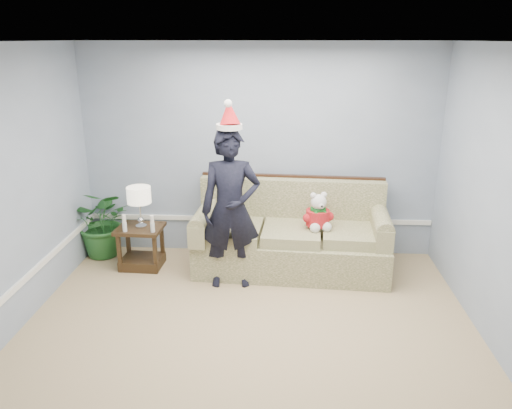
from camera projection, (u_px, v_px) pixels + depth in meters
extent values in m
cube|color=tan|center=(244.00, 366.00, 4.39)|extent=(4.50, 5.00, 0.02)
cube|color=white|center=(241.00, 41.00, 3.52)|extent=(4.50, 5.00, 0.02)
cube|color=#8F9EB6|center=(259.00, 152.00, 6.33)|extent=(4.50, 0.02, 2.70)
cube|color=white|center=(259.00, 219.00, 6.59)|extent=(4.48, 0.03, 0.06)
cube|color=#495528|center=(291.00, 252.00, 6.14)|extent=(2.37, 1.13, 0.44)
cube|color=#495528|center=(233.00, 231.00, 6.04)|extent=(0.73, 0.83, 0.13)
cube|color=#495528|center=(292.00, 232.00, 6.00)|extent=(0.73, 0.83, 0.13)
cube|color=#495528|center=(352.00, 234.00, 5.96)|extent=(0.73, 0.83, 0.13)
cube|color=#495528|center=(292.00, 202.00, 6.33)|extent=(2.32, 0.36, 0.62)
cube|color=black|center=(292.00, 177.00, 6.30)|extent=(2.31, 0.21, 0.05)
cube|color=#495528|center=(205.00, 224.00, 6.09)|extent=(0.26, 1.00, 0.26)
cube|color=#495528|center=(380.00, 227.00, 5.97)|extent=(0.26, 1.00, 0.26)
cube|color=#3C2915|center=(140.00, 229.00, 6.11)|extent=(0.57, 0.48, 0.04)
cube|color=#3C2915|center=(142.00, 262.00, 6.25)|extent=(0.51, 0.43, 0.12)
cube|color=#3C2915|center=(119.00, 252.00, 6.03)|extent=(0.05, 0.05, 0.53)
cube|color=#3C2915|center=(155.00, 253.00, 6.01)|extent=(0.05, 0.05, 0.53)
cube|color=#3C2915|center=(128.00, 241.00, 6.37)|extent=(0.05, 0.05, 0.53)
cube|color=#3C2915|center=(162.00, 242.00, 6.34)|extent=(0.05, 0.05, 0.53)
cylinder|color=silver|center=(141.00, 226.00, 6.09)|extent=(0.13, 0.13, 0.03)
sphere|color=silver|center=(141.00, 220.00, 6.07)|extent=(0.08, 0.08, 0.08)
cylinder|color=silver|center=(140.00, 211.00, 6.03)|extent=(0.02, 0.02, 0.29)
cylinder|color=white|center=(139.00, 195.00, 5.97)|extent=(0.29, 0.29, 0.20)
cylinder|color=silver|center=(125.00, 227.00, 5.95)|extent=(0.05, 0.05, 0.11)
cylinder|color=white|center=(124.00, 219.00, 5.92)|extent=(0.05, 0.05, 0.10)
cylinder|color=silver|center=(153.00, 228.00, 5.93)|extent=(0.05, 0.05, 0.11)
cylinder|color=white|center=(152.00, 219.00, 5.90)|extent=(0.05, 0.05, 0.10)
imported|color=#215A25|center=(104.00, 222.00, 6.46)|extent=(0.89, 0.79, 0.93)
imported|color=black|center=(231.00, 210.00, 5.56)|extent=(0.71, 0.51, 1.82)
cylinder|color=silver|center=(229.00, 127.00, 5.26)|extent=(0.34, 0.34, 0.05)
cone|color=red|center=(229.00, 113.00, 5.24)|extent=(0.30, 0.35, 0.33)
sphere|color=silver|center=(228.00, 103.00, 5.11)|extent=(0.09, 0.09, 0.09)
sphere|color=silver|center=(318.00, 218.00, 5.92)|extent=(0.26, 0.26, 0.26)
cylinder|color=red|center=(318.00, 218.00, 5.92)|extent=(0.35, 0.35, 0.19)
cylinder|color=#125F1E|center=(318.00, 209.00, 5.89)|extent=(0.23, 0.23, 0.03)
sphere|color=silver|center=(312.00, 227.00, 5.84)|extent=(0.12, 0.12, 0.12)
sphere|color=silver|center=(324.00, 228.00, 5.83)|extent=(0.12, 0.12, 0.12)
sphere|color=silver|center=(318.00, 202.00, 5.85)|extent=(0.19, 0.19, 0.19)
sphere|color=black|center=(319.00, 206.00, 5.75)|extent=(0.03, 0.03, 0.03)
sphere|color=silver|center=(313.00, 195.00, 5.83)|extent=(0.07, 0.07, 0.07)
sphere|color=silver|center=(324.00, 195.00, 5.83)|extent=(0.07, 0.07, 0.07)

